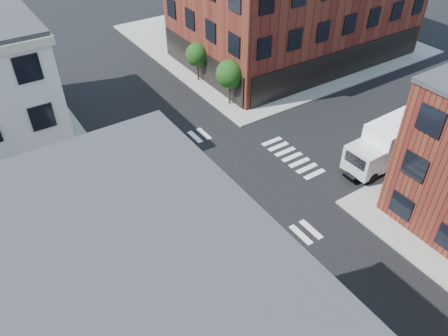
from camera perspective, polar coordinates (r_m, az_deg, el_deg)
name	(u,v)px	position (r m, az deg, el deg)	size (l,w,h in m)	color
ground	(221,188)	(33.12, -0.33, -2.57)	(120.00, 120.00, 0.00)	black
sidewalk_ne	(269,38)	(58.57, 5.87, 16.48)	(30.00, 30.00, 0.15)	gray
building_ne	(296,3)	(52.73, 9.42, 20.55)	(25.00, 16.00, 12.00)	#4D1713
tree_near	(231,75)	(41.86, 0.86, 12.05)	(2.69, 2.69, 4.49)	black
tree_far	(198,56)	(46.59, -3.43, 14.44)	(2.43, 2.43, 4.07)	black
signal_pole	(186,259)	(24.64, -5.04, -11.69)	(1.29, 1.24, 4.60)	black
box_truck	(392,142)	(36.91, 21.07, 3.17)	(8.40, 2.73, 3.77)	white
traffic_cone	(180,248)	(28.52, -5.81, -10.40)	(0.42, 0.42, 0.70)	#D55309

